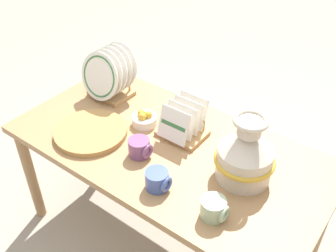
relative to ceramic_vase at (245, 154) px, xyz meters
name	(u,v)px	position (x,y,z in m)	size (l,w,h in m)	color
ground_plane	(168,234)	(-0.37, -0.03, -0.77)	(14.00, 14.00, 0.00)	gray
display_table	(168,157)	(-0.37, -0.03, -0.19)	(1.47, 0.75, 0.65)	#9E754C
ceramic_vase	(245,154)	(0.00, 0.00, 0.00)	(0.25, 0.25, 0.30)	beige
dish_rack_round_plates	(108,77)	(-0.87, 0.12, 0.00)	(0.25, 0.23, 0.27)	tan
dish_rack_square_plates	(183,126)	(-0.36, 0.08, -0.07)	(0.21, 0.20, 0.17)	tan
wicker_charger_stack	(91,132)	(-0.71, -0.18, -0.11)	(0.34, 0.34, 0.03)	#AD7F47
mug_sage_glaze	(214,209)	(0.02, -0.25, -0.08)	(0.10, 0.10, 0.08)	#9EB28E
mug_cobalt_glaze	(158,180)	(-0.24, -0.26, -0.08)	(0.10, 0.10, 0.08)	#42569E
mug_plum_glaze	(140,148)	(-0.43, -0.15, -0.08)	(0.10, 0.10, 0.08)	#7A4770
fruit_bowl	(144,119)	(-0.56, 0.03, -0.09)	(0.12, 0.12, 0.08)	white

